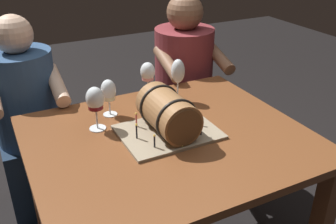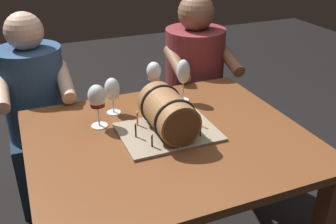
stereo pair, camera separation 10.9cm
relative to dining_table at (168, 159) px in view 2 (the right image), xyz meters
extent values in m
cube|color=brown|center=(0.00, 0.00, 0.09)|extent=(1.14, 0.97, 0.03)
cube|color=brown|center=(-0.51, 0.42, -0.27)|extent=(0.07, 0.07, 0.69)
cube|color=brown|center=(0.51, 0.42, -0.27)|extent=(0.07, 0.07, 0.69)
cube|color=gray|center=(0.01, 0.02, 0.12)|extent=(0.40, 0.31, 0.01)
cylinder|color=olive|center=(0.01, 0.02, 0.21)|extent=(0.17, 0.28, 0.17)
cylinder|color=brown|center=(0.01, -0.12, 0.21)|extent=(0.15, 0.00, 0.15)
cylinder|color=brown|center=(0.01, 0.17, 0.21)|extent=(0.15, 0.00, 0.15)
torus|color=black|center=(0.01, -0.05, 0.21)|extent=(0.19, 0.01, 0.19)
torus|color=black|center=(0.01, 0.10, 0.21)|extent=(0.19, 0.01, 0.19)
cylinder|color=#D64C47|center=(0.15, 0.01, 0.15)|extent=(0.01, 0.01, 0.05)
sphere|color=#F9C64C|center=(0.15, 0.01, 0.17)|extent=(0.01, 0.01, 0.01)
cylinder|color=#D64C47|center=(0.11, 0.12, 0.15)|extent=(0.01, 0.01, 0.06)
sphere|color=#F9C64C|center=(0.11, 0.12, 0.19)|extent=(0.01, 0.01, 0.01)
cylinder|color=silver|center=(-0.01, 0.16, 0.15)|extent=(0.01, 0.01, 0.05)
sphere|color=#F9C64C|center=(-0.01, 0.16, 0.18)|extent=(0.01, 0.01, 0.01)
cylinder|color=#D64C47|center=(-0.10, 0.12, 0.15)|extent=(0.01, 0.01, 0.06)
sphere|color=#F9C64C|center=(-0.10, 0.12, 0.18)|extent=(0.01, 0.01, 0.01)
cylinder|color=black|center=(-0.13, 0.03, 0.15)|extent=(0.01, 0.01, 0.06)
sphere|color=#F9C64C|center=(-0.13, 0.03, 0.19)|extent=(0.01, 0.01, 0.01)
cylinder|color=black|center=(-0.10, -0.07, 0.15)|extent=(0.01, 0.01, 0.05)
sphere|color=#F9C64C|center=(-0.10, -0.07, 0.18)|extent=(0.01, 0.01, 0.01)
cylinder|color=#EAD666|center=(0.00, -0.11, 0.15)|extent=(0.01, 0.01, 0.05)
sphere|color=#F9C64C|center=(0.00, -0.11, 0.18)|extent=(0.01, 0.01, 0.01)
cylinder|color=black|center=(0.11, -0.07, 0.15)|extent=(0.01, 0.01, 0.05)
sphere|color=#F9C64C|center=(0.11, -0.07, 0.18)|extent=(0.01, 0.01, 0.01)
cylinder|color=white|center=(0.09, 0.42, 0.11)|extent=(0.07, 0.07, 0.00)
cylinder|color=white|center=(0.09, 0.42, 0.15)|extent=(0.01, 0.01, 0.08)
ellipsoid|color=white|center=(0.09, 0.42, 0.24)|extent=(0.07, 0.07, 0.09)
cylinder|color=pink|center=(0.09, 0.42, 0.22)|extent=(0.06, 0.06, 0.04)
cylinder|color=white|center=(-0.15, 0.30, 0.11)|extent=(0.07, 0.07, 0.00)
cylinder|color=white|center=(-0.15, 0.30, 0.15)|extent=(0.01, 0.01, 0.07)
ellipsoid|color=white|center=(-0.15, 0.30, 0.24)|extent=(0.07, 0.07, 0.10)
cylinder|color=beige|center=(-0.15, 0.30, 0.21)|extent=(0.06, 0.06, 0.04)
cylinder|color=white|center=(-0.25, 0.19, 0.11)|extent=(0.07, 0.07, 0.00)
cylinder|color=white|center=(-0.25, 0.19, 0.16)|extent=(0.01, 0.01, 0.09)
ellipsoid|color=white|center=(-0.25, 0.19, 0.26)|extent=(0.08, 0.08, 0.10)
cylinder|color=maroon|center=(-0.25, 0.19, 0.23)|extent=(0.06, 0.06, 0.05)
cylinder|color=white|center=(0.20, 0.30, 0.11)|extent=(0.06, 0.06, 0.00)
cylinder|color=white|center=(0.20, 0.30, 0.16)|extent=(0.01, 0.01, 0.09)
ellipsoid|color=white|center=(0.20, 0.30, 0.26)|extent=(0.07, 0.07, 0.12)
cube|color=#1B2D46|center=(-0.47, 0.73, -0.39)|extent=(0.34, 0.32, 0.45)
cylinder|color=#2D4C75|center=(-0.47, 0.73, 0.09)|extent=(0.34, 0.34, 0.50)
sphere|color=beige|center=(-0.47, 0.73, 0.42)|extent=(0.19, 0.19, 0.19)
cylinder|color=beige|center=(-0.33, 0.59, 0.19)|extent=(0.07, 0.31, 0.14)
cylinder|color=beige|center=(-0.63, 0.59, 0.19)|extent=(0.07, 0.31, 0.14)
cube|color=#4C1B1E|center=(0.47, 0.73, -0.39)|extent=(0.34, 0.32, 0.45)
cylinder|color=maroon|center=(0.47, 0.73, 0.09)|extent=(0.39, 0.39, 0.50)
sphere|color=brown|center=(0.47, 0.73, 0.44)|extent=(0.21, 0.21, 0.21)
cylinder|color=brown|center=(0.62, 0.58, 0.19)|extent=(0.10, 0.31, 0.14)
cylinder|color=brown|center=(0.30, 0.61, 0.19)|extent=(0.10, 0.31, 0.14)
camera|label=1|loc=(-0.63, -1.23, 0.92)|focal=40.94mm
camera|label=2|loc=(-0.53, -1.27, 0.92)|focal=40.94mm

